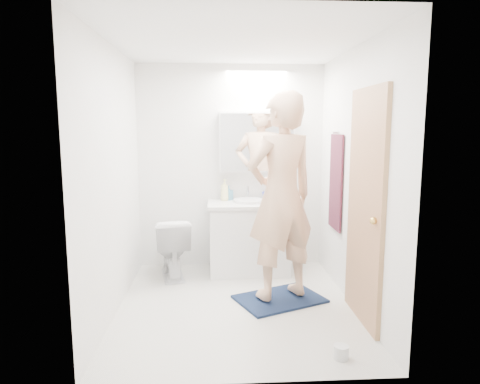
{
  "coord_description": "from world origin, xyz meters",
  "views": [
    {
      "loc": [
        -0.19,
        -3.84,
        1.67
      ],
      "look_at": [
        0.05,
        0.25,
        1.05
      ],
      "focal_mm": 31.98,
      "sensor_mm": 36.0,
      "label": 1
    }
  ],
  "objects": [
    {
      "name": "toilet",
      "position": [
        -0.68,
        0.85,
        0.34
      ],
      "size": [
        0.5,
        0.73,
        0.68
      ],
      "primitive_type": "imported",
      "rotation": [
        0.0,
        0.0,
        3.33
      ],
      "color": "white",
      "rests_on": "floor"
    },
    {
      "name": "floor",
      "position": [
        0.0,
        0.0,
        0.0
      ],
      "size": [
        2.5,
        2.5,
        0.0
      ],
      "primitive_type": "plane",
      "color": "silver",
      "rests_on": "ground"
    },
    {
      "name": "wall_left",
      "position": [
        -1.1,
        0.0,
        1.2
      ],
      "size": [
        0.0,
        2.5,
        2.5
      ],
      "primitive_type": "plane",
      "rotation": [
        1.57,
        0.0,
        1.57
      ],
      "color": "white",
      "rests_on": "floor"
    },
    {
      "name": "soap_bottle_a",
      "position": [
        -0.08,
        1.11,
        0.95
      ],
      "size": [
        0.13,
        0.13,
        0.25
      ],
      "primitive_type": "imported",
      "rotation": [
        0.0,
        0.0,
        0.62
      ],
      "color": "#EBE798",
      "rests_on": "countertop"
    },
    {
      "name": "mirror_panel",
      "position": [
        0.3,
        1.1,
        1.5
      ],
      "size": [
        0.84,
        0.01,
        0.66
      ],
      "primitive_type": "cube",
      "color": "silver",
      "rests_on": "medicine_cabinet"
    },
    {
      "name": "bath_rug",
      "position": [
        0.43,
        0.1,
        0.01
      ],
      "size": [
        0.95,
        0.82,
        0.02
      ],
      "primitive_type": "cube",
      "rotation": [
        0.0,
        0.0,
        0.41
      ],
      "color": "#121D38",
      "rests_on": "floor"
    },
    {
      "name": "sink_basin",
      "position": [
        0.2,
        0.99,
        0.84
      ],
      "size": [
        0.36,
        0.36,
        0.03
      ],
      "primitive_type": "cylinder",
      "color": "silver",
      "rests_on": "countertop"
    },
    {
      "name": "towel_hook",
      "position": [
        1.07,
        0.55,
        1.62
      ],
      "size": [
        0.07,
        0.02,
        0.02
      ],
      "primitive_type": "cylinder",
      "rotation": [
        0.0,
        1.57,
        0.0
      ],
      "color": "silver",
      "rests_on": "wall_right"
    },
    {
      "name": "door_knob",
      "position": [
        1.04,
        -0.65,
        0.95
      ],
      "size": [
        0.06,
        0.06,
        0.06
      ],
      "primitive_type": "sphere",
      "color": "gold",
      "rests_on": "door"
    },
    {
      "name": "wall_right",
      "position": [
        1.1,
        0.0,
        1.2
      ],
      "size": [
        0.0,
        2.5,
        2.5
      ],
      "primitive_type": "plane",
      "rotation": [
        1.57,
        0.0,
        -1.57
      ],
      "color": "white",
      "rests_on": "floor"
    },
    {
      "name": "soap_bottle_b",
      "position": [
        -0.03,
        1.15,
        0.91
      ],
      "size": [
        0.11,
        0.11,
        0.17
      ],
      "primitive_type": "imported",
      "rotation": [
        0.0,
        0.0,
        -0.58
      ],
      "color": "#5495B5",
      "rests_on": "countertop"
    },
    {
      "name": "countertop",
      "position": [
        0.2,
        0.96,
        0.8
      ],
      "size": [
        0.95,
        0.58,
        0.04
      ],
      "primitive_type": "cube",
      "color": "silver",
      "rests_on": "vanity_cabinet"
    },
    {
      "name": "vanity_cabinet",
      "position": [
        0.2,
        0.96,
        0.39
      ],
      "size": [
        0.9,
        0.55,
        0.78
      ],
      "primitive_type": "cube",
      "color": "white",
      "rests_on": "floor"
    },
    {
      "name": "towel",
      "position": [
        1.08,
        0.55,
        1.1
      ],
      "size": [
        0.02,
        0.42,
        1.0
      ],
      "primitive_type": "cube",
      "color": "#111B36",
      "rests_on": "wall_right"
    },
    {
      "name": "toothbrush_cup",
      "position": [
        0.41,
        1.12,
        0.87
      ],
      "size": [
        0.12,
        0.12,
        0.1
      ],
      "primitive_type": "imported",
      "rotation": [
        0.0,
        0.0,
        -0.19
      ],
      "color": "#3C44B5",
      "rests_on": "countertop"
    },
    {
      "name": "wall_front",
      "position": [
        0.0,
        -1.25,
        1.2
      ],
      "size": [
        2.5,
        0.0,
        2.5
      ],
      "primitive_type": "plane",
      "rotation": [
        -1.57,
        0.0,
        0.0
      ],
      "color": "white",
      "rests_on": "floor"
    },
    {
      "name": "ceiling",
      "position": [
        0.0,
        0.0,
        2.4
      ],
      "size": [
        2.5,
        2.5,
        0.0
      ],
      "primitive_type": "plane",
      "rotation": [
        3.14,
        0.0,
        0.0
      ],
      "color": "white",
      "rests_on": "floor"
    },
    {
      "name": "faucet",
      "position": [
        0.2,
        1.19,
        0.9
      ],
      "size": [
        0.02,
        0.02,
        0.16
      ],
      "primitive_type": "cylinder",
      "color": "silver",
      "rests_on": "countertop"
    },
    {
      "name": "toilet_paper_roll",
      "position": [
        0.72,
        -0.99,
        0.05
      ],
      "size": [
        0.11,
        0.11,
        0.1
      ],
      "primitive_type": "cylinder",
      "color": "silver",
      "rests_on": "floor"
    },
    {
      "name": "door",
      "position": [
        1.08,
        -0.35,
        1.0
      ],
      "size": [
        0.04,
        0.8,
        2.0
      ],
      "primitive_type": "cube",
      "color": "tan",
      "rests_on": "wall_right"
    },
    {
      "name": "wall_back",
      "position": [
        0.0,
        1.25,
        1.2
      ],
      "size": [
        2.5,
        0.0,
        2.5
      ],
      "primitive_type": "plane",
      "rotation": [
        1.57,
        0.0,
        0.0
      ],
      "color": "white",
      "rests_on": "floor"
    },
    {
      "name": "person",
      "position": [
        0.43,
        0.1,
        1.02
      ],
      "size": [
        0.84,
        0.71,
        1.95
      ],
      "primitive_type": "imported",
      "rotation": [
        0.0,
        0.0,
        3.55
      ],
      "color": "#DDAA85",
      "rests_on": "bath_rug"
    },
    {
      "name": "medicine_cabinet",
      "position": [
        0.3,
        1.18,
        1.5
      ],
      "size": [
        0.88,
        0.14,
        0.7
      ],
      "primitive_type": "cube",
      "color": "white",
      "rests_on": "wall_back"
    }
  ]
}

